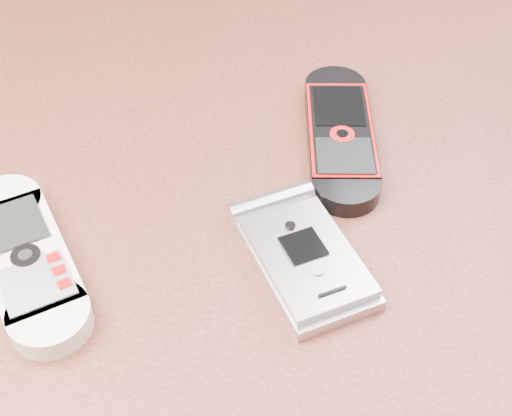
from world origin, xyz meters
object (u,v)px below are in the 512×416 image
(nokia_white, at_px, (26,258))
(motorola_razr, at_px, (305,257))
(nokia_black_red, at_px, (340,134))
(table, at_px, (250,311))

(nokia_white, height_order, motorola_razr, same)
(nokia_black_red, height_order, motorola_razr, motorola_razr)
(nokia_white, relative_size, motorola_razr, 1.32)
(table, bearing_deg, nokia_white, -158.87)
(nokia_black_red, xyz_separation_m, motorola_razr, (-0.02, -0.12, 0.00))
(table, xyz_separation_m, nokia_black_red, (0.06, 0.08, 0.11))
(motorola_razr, bearing_deg, nokia_black_red, 51.52)
(nokia_white, bearing_deg, nokia_black_red, 2.61)
(motorola_razr, bearing_deg, nokia_white, 156.69)
(nokia_white, distance_m, nokia_black_red, 0.24)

